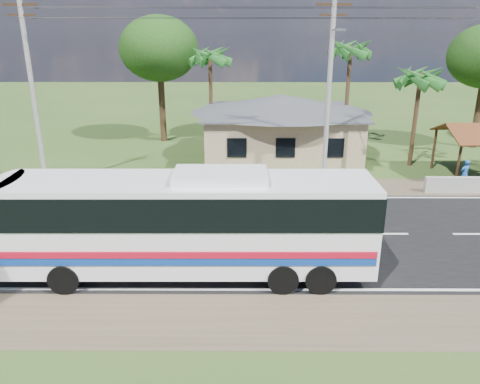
# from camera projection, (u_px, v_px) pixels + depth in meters

# --- Properties ---
(ground) EXTENTS (120.00, 120.00, 0.00)m
(ground) POSITION_uv_depth(u_px,v_px,m) (279.00, 234.00, 20.86)
(ground) COLOR #304B1B
(ground) RESTS_ON ground
(road) EXTENTS (120.00, 16.00, 0.03)m
(road) POSITION_uv_depth(u_px,v_px,m) (279.00, 234.00, 20.86)
(road) COLOR black
(road) RESTS_ON ground
(house) EXTENTS (12.40, 10.00, 5.00)m
(house) POSITION_uv_depth(u_px,v_px,m) (281.00, 120.00, 32.22)
(house) COLOR tan
(house) RESTS_ON ground
(utility_poles) EXTENTS (32.80, 2.22, 11.00)m
(utility_poles) POSITION_uv_depth(u_px,v_px,m) (323.00, 85.00, 25.03)
(utility_poles) COLOR #9E9E99
(utility_poles) RESTS_ON ground
(palm_near) EXTENTS (2.80, 2.80, 6.70)m
(palm_near) POSITION_uv_depth(u_px,v_px,m) (420.00, 78.00, 29.27)
(palm_near) COLOR #47301E
(palm_near) RESTS_ON ground
(palm_mid) EXTENTS (2.80, 2.80, 8.20)m
(palm_mid) POSITION_uv_depth(u_px,v_px,m) (351.00, 50.00, 33.04)
(palm_mid) COLOR #47301E
(palm_mid) RESTS_ON ground
(palm_far) EXTENTS (2.80, 2.80, 7.70)m
(palm_far) POSITION_uv_depth(u_px,v_px,m) (210.00, 57.00, 33.72)
(palm_far) COLOR #47301E
(palm_far) RESTS_ON ground
(tree_behind_house) EXTENTS (6.00, 6.00, 9.61)m
(tree_behind_house) POSITION_uv_depth(u_px,v_px,m) (159.00, 49.00, 35.48)
(tree_behind_house) COLOR #47301E
(tree_behind_house) RESTS_ON ground
(coach_bus) EXTENTS (13.05, 2.91, 4.04)m
(coach_bus) POSITION_uv_depth(u_px,v_px,m) (191.00, 217.00, 16.69)
(coach_bus) COLOR white
(coach_bus) RESTS_ON ground
(motorcycle) EXTENTS (1.98, 1.02, 0.99)m
(motorcycle) POSITION_uv_depth(u_px,v_px,m) (339.00, 186.00, 25.62)
(motorcycle) COLOR black
(motorcycle) RESTS_ON ground
(person) EXTENTS (0.70, 0.59, 1.64)m
(person) POSITION_uv_depth(u_px,v_px,m) (465.00, 174.00, 26.61)
(person) COLOR #1B4D98
(person) RESTS_ON ground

